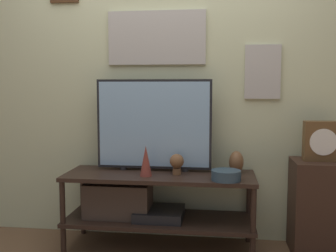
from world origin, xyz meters
TOP-DOWN VIEW (x-y plane):
  - wall_back at (-0.00, 0.57)m, footprint 6.40×0.08m
  - media_console at (-0.13, 0.28)m, footprint 1.42×0.48m
  - television at (-0.06, 0.39)m, footprint 0.89×0.05m
  - vase_slim_bronze at (-0.09, 0.19)m, footprint 0.09×0.09m
  - vase_urn_stoneware at (0.57, 0.38)m, footprint 0.11×0.13m
  - vase_wide_bowl at (0.49, 0.14)m, footprint 0.21×0.21m
  - decorative_bust at (0.13, 0.27)m, footprint 0.11×0.11m
  - side_table at (1.20, 0.34)m, footprint 0.45×0.36m
  - mantel_clock at (1.18, 0.34)m, footprint 0.25×0.11m

SIDE VIEW (x-z plane):
  - side_table at x=1.20m, z-range 0.00..0.69m
  - media_console at x=-0.13m, z-range 0.08..0.65m
  - vase_wide_bowl at x=0.49m, z-range 0.57..0.65m
  - vase_urn_stoneware at x=0.57m, z-range 0.57..0.74m
  - decorative_bust at x=0.13m, z-range 0.59..0.74m
  - vase_slim_bronze at x=-0.09m, z-range 0.57..0.80m
  - mantel_clock at x=1.18m, z-range 0.69..0.98m
  - television at x=-0.06m, z-range 0.58..1.29m
  - wall_back at x=0.00m, z-range 0.01..2.71m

